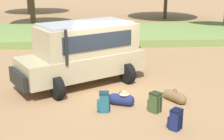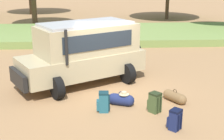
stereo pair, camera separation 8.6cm
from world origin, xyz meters
name	(u,v)px [view 1 (the left image)]	position (x,y,z in m)	size (l,w,h in m)	color
ground_plane	(110,90)	(0.00, 0.00, 0.00)	(320.00, 320.00, 0.00)	#9E754C
grass_bank	(101,34)	(0.00, 10.43, 0.22)	(120.00, 7.00, 0.44)	olive
safari_vehicle	(84,52)	(-0.96, 0.91, 1.29)	(5.30, 4.09, 2.44)	tan
backpack_beside_front_wheel	(155,102)	(1.32, -2.03, 0.32)	(0.46, 0.47, 0.65)	#42562D
backpack_cluster_center	(104,102)	(-0.31, -1.91, 0.32)	(0.43, 0.32, 0.66)	#235B6B
backpack_near_rear_wheel	(176,120)	(1.67, -3.22, 0.30)	(0.45, 0.45, 0.61)	navy
duffel_bag_low_black_case	(121,99)	(0.30, -1.42, 0.20)	(0.88, 0.56, 0.48)	navy
duffel_bag_soft_canvas	(175,97)	(2.17, -1.23, 0.18)	(0.68, 0.87, 0.45)	brown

